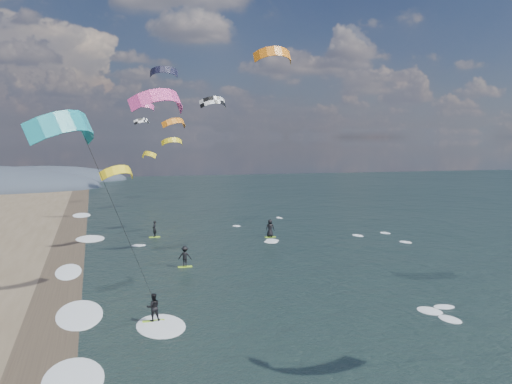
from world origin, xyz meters
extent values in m
cube|color=#382D23|center=(-12.00, 10.00, 0.00)|extent=(3.00, 240.00, 0.00)
ellipsoid|color=#3D4756|center=(-22.00, 120.00, 0.00)|extent=(40.00, 18.00, 7.00)
cube|color=#A7EA29|center=(-6.64, 12.57, 0.03)|extent=(1.19, 0.37, 0.06)
imported|color=black|center=(-6.64, 12.57, 0.81)|extent=(0.76, 0.60, 1.52)
ellipsoid|color=white|center=(-6.34, 11.77, 0.00)|extent=(2.60, 4.20, 0.12)
cylinder|color=black|center=(-8.39, 9.57, 5.99)|extent=(0.02, 0.02, 11.68)
cube|color=#A7EA29|center=(-2.95, 25.18, 0.03)|extent=(1.10, 0.35, 0.05)
imported|color=black|center=(-2.95, 25.18, 0.84)|extent=(1.15, 0.86, 1.59)
cube|color=#A7EA29|center=(7.32, 35.95, 0.03)|extent=(1.10, 0.35, 0.05)
imported|color=black|center=(7.32, 35.95, 0.93)|extent=(1.01, 0.85, 1.76)
cube|color=#A7EA29|center=(-3.86, 39.12, 0.03)|extent=(1.10, 0.35, 0.05)
imported|color=black|center=(-3.86, 39.12, 0.86)|extent=(0.54, 0.68, 1.62)
ellipsoid|color=white|center=(-10.80, 6.00, 0.00)|extent=(2.40, 5.40, 0.11)
ellipsoid|color=white|center=(-10.80, 15.00, 0.00)|extent=(2.40, 5.40, 0.11)
ellipsoid|color=white|center=(-10.80, 26.00, 0.00)|extent=(2.40, 5.40, 0.11)
ellipsoid|color=white|center=(-10.80, 40.00, 0.00)|extent=(2.40, 5.40, 0.11)
ellipsoid|color=white|center=(-10.80, 58.00, 0.00)|extent=(2.40, 5.40, 0.11)
camera|label=1|loc=(-9.56, -17.98, 10.00)|focal=40.00mm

